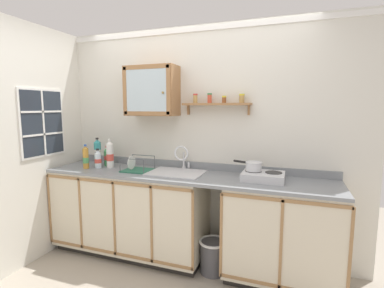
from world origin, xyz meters
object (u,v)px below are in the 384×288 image
at_px(dish_rack, 137,169).
at_px(trash_bin, 213,256).
at_px(bottle_opaque_white_0, 110,155).
at_px(wall_cabinet, 152,91).
at_px(saucepan, 253,166).
at_px(bottle_detergent_teal_4, 98,153).
at_px(sink, 177,176).
at_px(hot_plate_stove, 263,176).
at_px(bottle_soda_green_2, 107,157).
at_px(bottle_water_clear_3, 98,159).
at_px(bottle_juice_amber_1, 86,158).

bearing_deg(dish_rack, trash_bin, -3.79).
distance_m(bottle_opaque_white_0, wall_cabinet, 0.87).
xyz_separation_m(saucepan, wall_cabinet, (-1.13, 0.10, 0.73)).
relative_size(bottle_detergent_teal_4, trash_bin, 0.99).
height_order(bottle_opaque_white_0, wall_cabinet, wall_cabinet).
height_order(sink, saucepan, sink).
xyz_separation_m(bottle_opaque_white_0, wall_cabinet, (0.48, 0.13, 0.71)).
distance_m(hot_plate_stove, saucepan, 0.13).
xyz_separation_m(sink, bottle_soda_green_2, (-0.92, 0.08, 0.14)).
bearing_deg(bottle_detergent_teal_4, bottle_water_clear_3, -51.30).
height_order(sink, wall_cabinet, wall_cabinet).
height_order(sink, bottle_soda_green_2, sink).
bearing_deg(hot_plate_stove, dish_rack, -177.51).
bearing_deg(bottle_juice_amber_1, dish_rack, 8.08).
xyz_separation_m(bottle_opaque_white_0, bottle_juice_amber_1, (-0.22, -0.14, -0.03)).
distance_m(bottle_juice_amber_1, bottle_soda_green_2, 0.25).
xyz_separation_m(hot_plate_stove, bottle_juice_amber_1, (-1.93, -0.14, 0.08)).
bearing_deg(wall_cabinet, bottle_opaque_white_0, -164.62).
relative_size(hot_plate_stove, bottle_juice_amber_1, 1.42).
relative_size(bottle_juice_amber_1, bottle_soda_green_2, 1.17).
relative_size(sink, trash_bin, 1.69).
bearing_deg(bottle_detergent_teal_4, sink, -1.08).
distance_m(sink, trash_bin, 0.87).
distance_m(bottle_detergent_teal_4, wall_cabinet, 0.97).
xyz_separation_m(dish_rack, wall_cabinet, (0.10, 0.18, 0.83)).
bearing_deg(wall_cabinet, hot_plate_stove, -5.79).
xyz_separation_m(bottle_juice_amber_1, bottle_soda_green_2, (0.13, 0.22, -0.02)).
bearing_deg(bottle_opaque_white_0, hot_plate_stove, 0.25).
relative_size(saucepan, bottle_juice_amber_1, 1.06).
bearing_deg(trash_bin, dish_rack, 176.21).
bearing_deg(wall_cabinet, bottle_soda_green_2, -175.42).
xyz_separation_m(bottle_juice_amber_1, wall_cabinet, (0.70, 0.27, 0.74)).
height_order(bottle_water_clear_3, bottle_detergent_teal_4, bottle_detergent_teal_4).
bearing_deg(bottle_soda_green_2, bottle_opaque_white_0, -41.00).
bearing_deg(bottle_juice_amber_1, bottle_detergent_teal_4, 77.24).
xyz_separation_m(saucepan, bottle_detergent_teal_4, (-1.79, -0.01, 0.03)).
xyz_separation_m(hot_plate_stove, wall_cabinet, (-1.22, 0.12, 0.82)).
height_order(saucepan, bottle_water_clear_3, bottle_water_clear_3).
distance_m(bottle_detergent_teal_4, trash_bin, 1.73).
bearing_deg(sink, bottle_opaque_white_0, -179.56).
xyz_separation_m(bottle_soda_green_2, dish_rack, (0.47, -0.14, -0.08)).
distance_m(saucepan, bottle_detergent_teal_4, 1.79).
distance_m(bottle_detergent_teal_4, dish_rack, 0.58).
bearing_deg(bottle_water_clear_3, bottle_opaque_white_0, 27.67).
distance_m(saucepan, bottle_juice_amber_1, 1.84).
relative_size(bottle_juice_amber_1, trash_bin, 0.81).
relative_size(hot_plate_stove, bottle_opaque_white_0, 1.19).
bearing_deg(dish_rack, saucepan, 3.83).
xyz_separation_m(saucepan, bottle_water_clear_3, (-1.72, -0.09, -0.03)).
distance_m(bottle_water_clear_3, trash_bin, 1.63).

